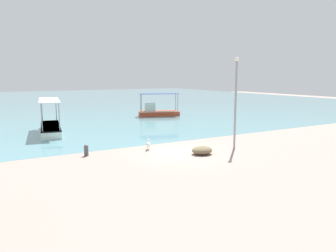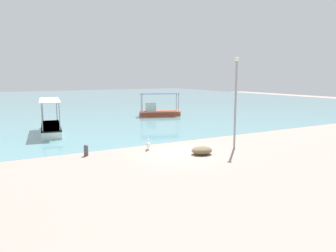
% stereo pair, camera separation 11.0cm
% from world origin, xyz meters
% --- Properties ---
extents(ground, '(120.00, 120.00, 0.00)m').
position_xyz_m(ground, '(0.00, 0.00, 0.00)').
color(ground, gray).
extents(harbor_water, '(110.00, 90.00, 0.00)m').
position_xyz_m(harbor_water, '(0.00, 48.00, 0.00)').
color(harbor_water, '#5F959D').
rests_on(harbor_water, ground).
extents(fishing_boat_near_left, '(5.22, 3.11, 2.73)m').
position_xyz_m(fishing_boat_near_left, '(7.93, 17.92, 0.62)').
color(fishing_boat_near_left, '#BF4324').
rests_on(fishing_boat_near_left, harbor_water).
extents(fishing_boat_near_right, '(2.64, 7.04, 2.87)m').
position_xyz_m(fishing_boat_near_right, '(-5.82, 11.72, 0.53)').
color(fishing_boat_near_right, white).
rests_on(fishing_boat_near_right, harbor_water).
extents(pelican, '(0.51, 0.75, 0.80)m').
position_xyz_m(pelican, '(-1.36, 1.72, 0.38)').
color(pelican, '#E0997A').
rests_on(pelican, ground).
extents(lamp_post, '(0.28, 0.28, 6.11)m').
position_xyz_m(lamp_post, '(3.84, -0.89, 3.42)').
color(lamp_post, gray).
rests_on(lamp_post, ground).
extents(mooring_bollard, '(0.28, 0.28, 0.71)m').
position_xyz_m(mooring_bollard, '(-5.46, 2.07, 0.38)').
color(mooring_bollard, '#47474C').
rests_on(mooring_bollard, ground).
extents(net_pile, '(1.35, 1.15, 0.51)m').
position_xyz_m(net_pile, '(0.98, -1.14, 0.25)').
color(net_pile, brown).
rests_on(net_pile, ground).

